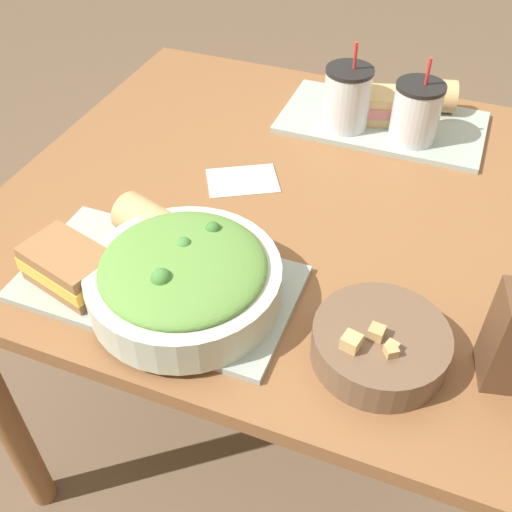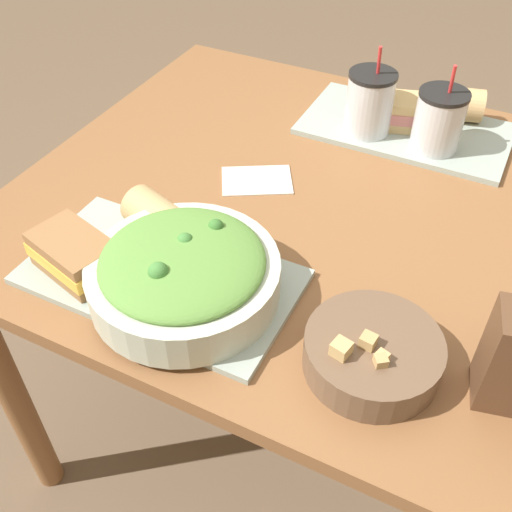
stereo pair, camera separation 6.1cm
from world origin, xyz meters
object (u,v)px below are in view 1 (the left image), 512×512
at_px(salad_bowl, 184,277).
at_px(drink_cup_red, 416,114).
at_px(napkin_folded, 242,181).
at_px(baguette_near, 157,228).
at_px(sandwich_near, 69,266).
at_px(baguette_far, 429,95).
at_px(soup_bowl, 380,343).
at_px(sandwich_far, 380,106).
at_px(drink_cup_dark, 347,100).

xyz_separation_m(salad_bowl, drink_cup_red, (0.24, 0.59, 0.01)).
bearing_deg(napkin_folded, baguette_near, -104.01).
relative_size(sandwich_near, baguette_far, 1.23).
xyz_separation_m(soup_bowl, baguette_far, (-0.05, 0.72, 0.02)).
height_order(baguette_near, napkin_folded, baguette_near).
bearing_deg(sandwich_far, baguette_near, -132.09).
xyz_separation_m(salad_bowl, soup_bowl, (0.30, 0.00, -0.03)).
distance_m(sandwich_far, napkin_folded, 0.37).
bearing_deg(napkin_folded, salad_bowl, -83.06).
bearing_deg(baguette_near, salad_bowl, -116.51).
relative_size(sandwich_far, baguette_far, 1.33).
bearing_deg(baguette_far, drink_cup_dark, 116.96).
xyz_separation_m(salad_bowl, napkin_folded, (-0.04, 0.33, -0.05)).
height_order(baguette_far, drink_cup_dark, drink_cup_dark).
bearing_deg(drink_cup_red, soup_bowl, -84.03).
distance_m(baguette_near, baguette_far, 0.72).
bearing_deg(salad_bowl, sandwich_near, -170.08).
distance_m(sandwich_near, baguette_far, 0.87).
bearing_deg(sandwich_far, sandwich_near, -133.97).
relative_size(soup_bowl, drink_cup_red, 1.06).
bearing_deg(drink_cup_red, baguette_near, -124.66).
bearing_deg(baguette_near, drink_cup_dark, -3.53).
xyz_separation_m(baguette_near, sandwich_far, (0.26, 0.55, -0.00)).
bearing_deg(napkin_folded, soup_bowl, -43.47).
bearing_deg(soup_bowl, sandwich_far, 102.65).
bearing_deg(drink_cup_dark, soup_bowl, -70.43).
relative_size(salad_bowl, sandwich_near, 1.84).
relative_size(sandwich_near, drink_cup_red, 0.88).
bearing_deg(baguette_far, drink_cup_red, 161.79).
xyz_separation_m(baguette_near, baguette_far, (0.35, 0.62, 0.00)).
distance_m(baguette_far, drink_cup_red, 0.14).
bearing_deg(sandwich_near, sandwich_far, 78.10).
xyz_separation_m(soup_bowl, sandwich_far, (-0.14, 0.64, 0.01)).
height_order(soup_bowl, sandwich_near, sandwich_near).
distance_m(sandwich_far, drink_cup_dark, 0.09).
relative_size(baguette_near, napkin_folded, 0.97).
height_order(baguette_far, napkin_folded, baguette_far).
height_order(soup_bowl, baguette_near, baguette_near).
relative_size(baguette_near, drink_cup_dark, 0.85).
distance_m(baguette_near, sandwich_far, 0.60).
relative_size(drink_cup_red, napkin_folded, 1.10).
bearing_deg(drink_cup_dark, baguette_near, -111.48).
relative_size(sandwich_near, drink_cup_dark, 0.85).
xyz_separation_m(sandwich_near, baguette_near, (0.09, 0.13, 0.00)).
relative_size(soup_bowl, sandwich_near, 1.20).
bearing_deg(baguette_near, soup_bowl, -85.00).
height_order(sandwich_near, napkin_folded, sandwich_near).
distance_m(soup_bowl, drink_cup_dark, 0.62).
height_order(drink_cup_dark, napkin_folded, drink_cup_dark).
relative_size(baguette_near, sandwich_far, 0.93).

